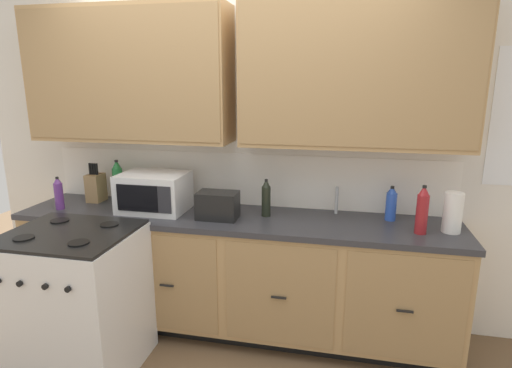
% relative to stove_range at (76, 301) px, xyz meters
% --- Properties ---
extents(ground_plane, '(8.00, 8.00, 0.00)m').
position_rel_stove_range_xyz_m(ground_plane, '(0.87, 0.33, -0.47)').
color(ground_plane, brown).
extents(wall_unit, '(4.31, 0.40, 2.49)m').
position_rel_stove_range_xyz_m(wall_unit, '(0.87, 0.83, 1.18)').
color(wall_unit, white).
rests_on(wall_unit, ground_plane).
extents(counter_run, '(3.14, 0.64, 0.90)m').
position_rel_stove_range_xyz_m(counter_run, '(0.87, 0.63, -0.01)').
color(counter_run, black).
rests_on(counter_run, ground_plane).
extents(stove_range, '(0.76, 0.68, 0.95)m').
position_rel_stove_range_xyz_m(stove_range, '(0.00, 0.00, 0.00)').
color(stove_range, white).
rests_on(stove_range, ground_plane).
extents(microwave, '(0.48, 0.37, 0.28)m').
position_rel_stove_range_xyz_m(microwave, '(0.27, 0.63, 0.57)').
color(microwave, white).
rests_on(microwave, counter_run).
extents(toaster, '(0.28, 0.18, 0.19)m').
position_rel_stove_range_xyz_m(toaster, '(0.78, 0.55, 0.53)').
color(toaster, black).
rests_on(toaster, counter_run).
extents(knife_block, '(0.11, 0.14, 0.31)m').
position_rel_stove_range_xyz_m(knife_block, '(-0.30, 0.76, 0.55)').
color(knife_block, '#9C794E').
rests_on(knife_block, counter_run).
extents(sink_faucet, '(0.02, 0.02, 0.20)m').
position_rel_stove_range_xyz_m(sink_faucet, '(1.59, 0.84, 0.53)').
color(sink_faucet, '#B2B5BA').
rests_on(sink_faucet, counter_run).
extents(paper_towel_roll, '(0.12, 0.12, 0.26)m').
position_rel_stove_range_xyz_m(paper_towel_roll, '(2.31, 0.61, 0.56)').
color(paper_towel_roll, white).
rests_on(paper_towel_roll, counter_run).
extents(bottle_green, '(0.08, 0.08, 0.34)m').
position_rel_stove_range_xyz_m(bottle_green, '(-0.11, 0.79, 0.60)').
color(bottle_green, '#237A38').
rests_on(bottle_green, counter_run).
extents(bottle_dark, '(0.06, 0.06, 0.27)m').
position_rel_stove_range_xyz_m(bottle_dark, '(1.10, 0.68, 0.56)').
color(bottle_dark, black).
rests_on(bottle_dark, counter_run).
extents(bottle_red, '(0.07, 0.07, 0.31)m').
position_rel_stove_range_xyz_m(bottle_red, '(2.12, 0.54, 0.58)').
color(bottle_red, maroon).
rests_on(bottle_red, counter_run).
extents(bottle_violet, '(0.06, 0.06, 0.25)m').
position_rel_stove_range_xyz_m(bottle_violet, '(-0.44, 0.51, 0.55)').
color(bottle_violet, '#663384').
rests_on(bottle_violet, counter_run).
extents(bottle_blue, '(0.07, 0.07, 0.24)m').
position_rel_stove_range_xyz_m(bottle_blue, '(1.96, 0.77, 0.55)').
color(bottle_blue, blue).
rests_on(bottle_blue, counter_run).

